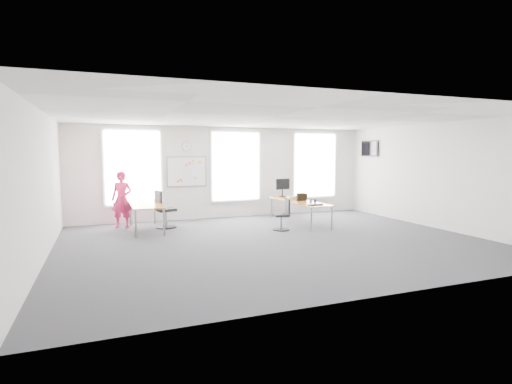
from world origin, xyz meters
name	(u,v)px	position (x,y,z in m)	size (l,w,h in m)	color
floor	(275,241)	(0.00, 0.00, 0.00)	(10.00, 10.00, 0.00)	#2D2D33
ceiling	(276,117)	(0.00, 0.00, 3.00)	(10.00, 10.00, 0.00)	white
wall_back	(227,172)	(0.00, 4.00, 1.50)	(10.00, 10.00, 0.00)	white
wall_front	(386,197)	(0.00, -4.00, 1.50)	(10.00, 10.00, 0.00)	white
wall_left	(41,186)	(-5.00, 0.00, 1.50)	(10.00, 10.00, 0.00)	white
wall_right	(436,176)	(5.00, 0.00, 1.50)	(10.00, 10.00, 0.00)	white
window_left	(133,168)	(-3.00, 3.97, 1.70)	(1.60, 0.06, 2.20)	white
window_mid	(236,166)	(0.30, 3.97, 1.70)	(1.60, 0.06, 2.20)	white
window_right	(315,165)	(3.30, 3.97, 1.70)	(1.60, 0.06, 2.20)	white
desk_right	(299,202)	(1.70, 2.07, 0.65)	(0.76, 2.85, 0.69)	#C56B20
desk_left	(146,206)	(-2.79, 2.57, 0.69)	(0.82, 2.05, 0.75)	#C56B20
chair_right	(283,216)	(0.78, 1.25, 0.39)	(0.47, 0.47, 0.88)	black
chair_left	(164,212)	(-2.28, 2.75, 0.47)	(0.60, 0.59, 1.08)	black
person	(122,200)	(-3.39, 3.22, 0.82)	(0.60, 0.39, 1.63)	#D42054
whiteboard	(187,172)	(-1.35, 3.97, 1.55)	(1.20, 0.03, 0.90)	white
wall_clock	(186,147)	(-1.35, 3.97, 2.35)	(0.30, 0.30, 0.04)	gray
tv	(370,149)	(4.95, 3.00, 2.30)	(0.06, 0.90, 0.55)	black
keyboard	(315,205)	(1.62, 0.94, 0.70)	(0.43, 0.15, 0.02)	black
mouse	(322,204)	(1.87, 0.98, 0.71)	(0.06, 0.10, 0.04)	black
lens_cap	(311,203)	(1.75, 1.43, 0.70)	(0.06, 0.06, 0.01)	black
headphones	(313,201)	(1.84, 1.47, 0.74)	(0.18, 0.10, 0.11)	black
laptop_sleeve	(302,197)	(1.73, 1.95, 0.82)	(0.31, 0.21, 0.25)	black
paper_stack	(293,198)	(1.64, 2.37, 0.75)	(0.34, 0.25, 0.12)	beige
monitor	(283,186)	(1.71, 3.29, 1.05)	(0.54, 0.22, 0.60)	black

